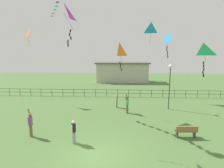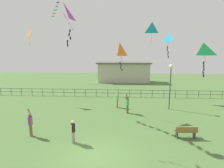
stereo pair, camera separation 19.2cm
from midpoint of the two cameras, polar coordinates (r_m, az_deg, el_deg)
ground_plane at (r=11.32m, az=-4.75°, el=-21.31°), size 80.00×80.00×0.00m
lamppost at (r=19.37m, az=17.91°, el=2.01°), size 0.36×0.36×4.60m
park_bench at (r=14.04m, az=22.23°, el=-13.43°), size 1.53×0.52×0.85m
person_0 at (r=12.48m, az=-11.49°, el=-13.76°), size 0.29×0.44×1.54m
person_1 at (r=14.25m, az=-23.53°, el=-10.85°), size 0.43×0.49×1.99m
person_2 at (r=17.80m, az=5.11°, el=-5.97°), size 0.38×0.48×1.94m
person_3 at (r=19.49m, az=1.93°, el=-4.83°), size 0.28×0.46×1.51m
kite_0 at (r=14.15m, az=26.60°, el=9.09°), size 1.15×0.82×2.28m
kite_1 at (r=23.27m, az=12.50°, el=16.36°), size 1.24×1.24×2.42m
kite_2 at (r=12.75m, az=-14.20°, el=20.07°), size 1.00×0.84×2.64m
kite_3 at (r=18.23m, az=17.65°, el=13.33°), size 0.67×1.14×2.36m
kite_4 at (r=24.02m, az=-23.32°, el=14.21°), size 0.93×0.92×2.01m
kite_6 at (r=17.09m, az=2.69°, el=10.34°), size 0.94×0.88×2.56m
waterfront_railing at (r=24.21m, az=-0.91°, el=-2.45°), size 36.03×0.06×0.95m
pavilion_building at (r=35.77m, az=3.79°, el=3.73°), size 10.24×3.96×3.78m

